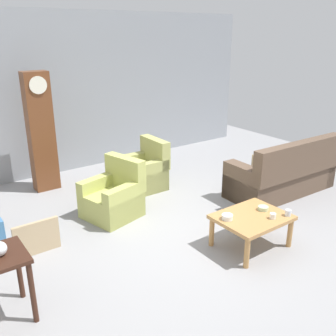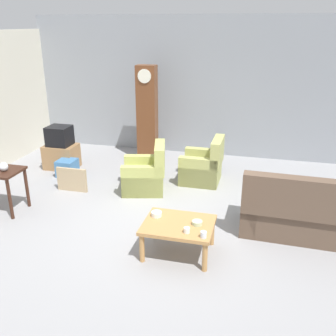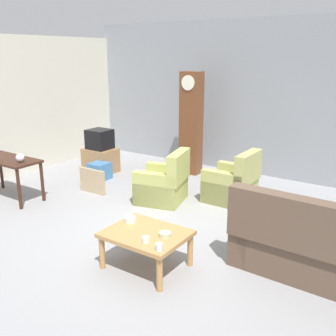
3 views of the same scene
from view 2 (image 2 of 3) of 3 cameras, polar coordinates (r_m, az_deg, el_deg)
The scene contains 16 objects.
ground_plane at distance 6.24m, azimuth -0.20°, elevation -7.90°, with size 10.40×10.40×0.00m, color gray.
garage_door_wall at distance 9.10m, azimuth 5.58°, elevation 11.97°, with size 8.40×0.16×3.20m, color gray.
couch_floral at distance 6.04m, azimuth 21.16°, elevation -6.68°, with size 2.13×0.95×1.04m.
armchair_olive_near at distance 7.21m, azimuth -3.36°, elevation -1.09°, with size 0.95×0.93×0.92m.
armchair_olive_far at distance 7.63m, azimuth 5.32°, elevation 0.10°, with size 0.80×0.77×0.92m.
coffee_table_wood at distance 5.25m, azimuth 1.58°, elevation -8.96°, with size 0.96×0.76×0.46m.
grandfather_clock at distance 8.71m, azimuth -3.16°, elevation 8.18°, with size 0.44×0.30×2.16m.
tv_stand_cabinet at distance 8.67m, azimuth -15.72°, elevation 1.68°, with size 0.68×0.52×0.52m, color #997047.
tv_crt at distance 8.53m, azimuth -16.03°, elevation 4.68°, with size 0.48×0.44×0.42m, color black.
framed_picture_leaning at distance 7.42m, azimuth -14.27°, elevation -1.71°, with size 0.60×0.05×0.46m, color tan.
storage_box_blue at distance 8.22m, azimuth -14.93°, elevation 0.03°, with size 0.37×0.38×0.35m, color teal.
glass_dome_cloche at distance 6.75m, azimuth -23.51°, elevation 0.18°, with size 0.15×0.15×0.15m, color silver.
cup_white_porcelain at distance 4.98m, azimuth 2.84°, elevation -9.33°, with size 0.08×0.08×0.07m, color white.
cup_blue_rimmed at distance 4.89m, azimuth 5.37°, elevation -9.96°, with size 0.08×0.08×0.09m, color silver.
bowl_white_stacked at distance 5.38m, azimuth -1.73°, elevation -6.94°, with size 0.15×0.15×0.07m, color white.
bowl_shallow_green at distance 5.18m, azimuth 4.42°, elevation -8.22°, with size 0.14×0.14×0.05m, color #B2C69E.
Camera 2 is at (1.37, -5.29, 3.02)m, focal length 40.49 mm.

